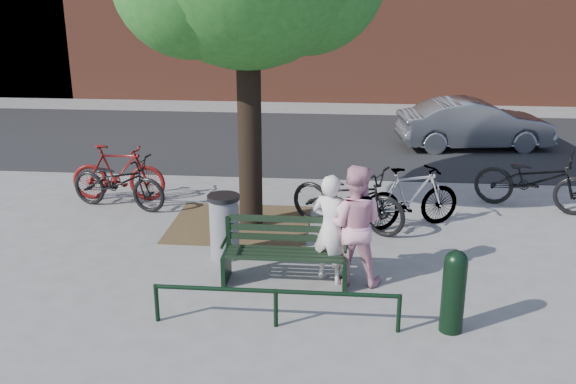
# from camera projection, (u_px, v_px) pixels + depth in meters

# --- Properties ---
(ground) EXTENTS (90.00, 90.00, 0.00)m
(ground) POSITION_uv_depth(u_px,v_px,m) (285.00, 283.00, 9.10)
(ground) COLOR gray
(ground) RESTS_ON ground
(dirt_pit) EXTENTS (2.40, 2.00, 0.02)m
(dirt_pit) POSITION_uv_depth(u_px,v_px,m) (240.00, 224.00, 11.26)
(dirt_pit) COLOR brown
(dirt_pit) RESTS_ON ground
(road) EXTENTS (40.00, 7.00, 0.01)m
(road) POSITION_uv_depth(u_px,v_px,m) (315.00, 140.00, 17.13)
(road) COLOR black
(road) RESTS_ON ground
(park_bench) EXTENTS (1.74, 0.54, 0.97)m
(park_bench) POSITION_uv_depth(u_px,v_px,m) (285.00, 250.00, 9.02)
(park_bench) COLOR black
(park_bench) RESTS_ON ground
(guard_railing) EXTENTS (3.06, 0.06, 0.51)m
(guard_railing) POSITION_uv_depth(u_px,v_px,m) (276.00, 297.00, 7.84)
(guard_railing) COLOR black
(guard_railing) RESTS_ON ground
(person_left) EXTENTS (0.69, 0.61, 1.57)m
(person_left) POSITION_uv_depth(u_px,v_px,m) (331.00, 229.00, 8.94)
(person_left) COLOR silver
(person_left) RESTS_ON ground
(person_right) EXTENTS (0.90, 0.74, 1.72)m
(person_right) POSITION_uv_depth(u_px,v_px,m) (354.00, 225.00, 8.89)
(person_right) COLOR pink
(person_right) RESTS_ON ground
(bollard) EXTENTS (0.28, 0.28, 1.06)m
(bollard) POSITION_uv_depth(u_px,v_px,m) (454.00, 288.00, 7.69)
(bollard) COLOR black
(bollard) RESTS_ON ground
(litter_bin) EXTENTS (0.49, 0.49, 1.01)m
(litter_bin) POSITION_uv_depth(u_px,v_px,m) (224.00, 226.00, 9.79)
(litter_bin) COLOR gray
(litter_bin) RESTS_ON ground
(bicycle_a) EXTENTS (2.05, 1.13, 1.02)m
(bicycle_a) POSITION_uv_depth(u_px,v_px,m) (118.00, 182.00, 11.92)
(bicycle_a) COLOR black
(bicycle_a) RESTS_ON ground
(bicycle_b) EXTENTS (1.84, 0.54, 1.10)m
(bicycle_b) POSITION_uv_depth(u_px,v_px,m) (118.00, 173.00, 12.35)
(bicycle_b) COLOR #5E0F0D
(bicycle_b) RESTS_ON ground
(bicycle_c) EXTENTS (2.23, 1.60, 1.12)m
(bicycle_c) POSITION_uv_depth(u_px,v_px,m) (348.00, 198.00, 10.93)
(bicycle_c) COLOR black
(bicycle_c) RESTS_ON ground
(bicycle_d) EXTENTS (1.88, 1.18, 1.10)m
(bicycle_d) POSITION_uv_depth(u_px,v_px,m) (411.00, 197.00, 10.97)
(bicycle_d) COLOR gray
(bicycle_d) RESTS_ON ground
(bicycle_e) EXTENTS (2.27, 1.48, 1.13)m
(bicycle_e) POSITION_uv_depth(u_px,v_px,m) (534.00, 180.00, 11.86)
(bicycle_e) COLOR black
(bicycle_e) RESTS_ON ground
(parked_car) EXTENTS (3.94, 1.84, 1.25)m
(parked_car) POSITION_uv_depth(u_px,v_px,m) (475.00, 124.00, 16.14)
(parked_car) COLOR slate
(parked_car) RESTS_ON ground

